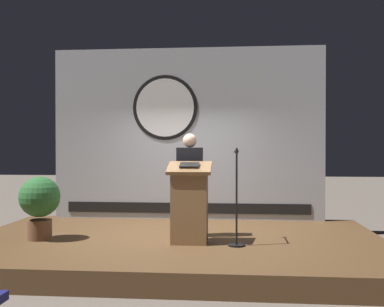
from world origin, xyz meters
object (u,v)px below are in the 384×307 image
object	(u,v)px
microphone_stand	(237,211)
potted_plant	(40,201)
podium	(190,204)
speaker_person	(190,184)

from	to	relation	value
microphone_stand	potted_plant	xyz separation A→B (m)	(-2.97, 0.13, 0.09)
podium	speaker_person	bearing A→B (deg)	95.00
podium	potted_plant	xyz separation A→B (m)	(-2.29, 0.04, 0.00)
microphone_stand	speaker_person	bearing A→B (deg)	141.99
microphone_stand	potted_plant	size ratio (longest dim) A/B	1.45
podium	potted_plant	distance (m)	2.29
speaker_person	potted_plant	xyz separation A→B (m)	(-2.25, -0.44, -0.25)
speaker_person	microphone_stand	size ratio (longest dim) A/B	1.16
podium	microphone_stand	xyz separation A→B (m)	(0.68, -0.09, -0.08)
potted_plant	microphone_stand	bearing A→B (deg)	-2.42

